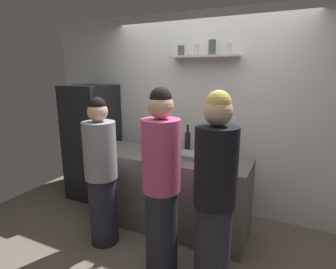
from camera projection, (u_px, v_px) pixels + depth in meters
ground_plane at (164, 256)px, 2.75m from camera, size 5.28×5.28×0.00m
back_wall_assembly at (205, 114)px, 3.55m from camera, size 4.80×0.32×2.60m
refrigerator at (93, 142)px, 3.98m from camera, size 0.61×0.69×1.68m
counter at (168, 191)px, 3.21m from camera, size 1.89×0.62×0.91m
baking_pan at (190, 155)px, 3.03m from camera, size 0.34×0.24×0.05m
utensil_holder at (147, 147)px, 3.23m from camera, size 0.11×0.11×0.22m
wine_bottle_pale_glass at (178, 152)px, 2.80m from camera, size 0.07×0.07×0.33m
wine_bottle_green_glass at (156, 150)px, 2.86m from camera, size 0.07×0.07×0.34m
wine_bottle_dark_glass at (188, 141)px, 3.24m from camera, size 0.07×0.07×0.35m
wine_bottle_amber_glass at (222, 147)px, 3.01m from camera, size 0.06×0.06×0.31m
water_bottle_plastic at (164, 140)px, 3.34m from camera, size 0.09×0.09×0.25m
person_blonde at (214, 199)px, 2.13m from camera, size 0.34×0.34×1.73m
person_grey_hoodie at (101, 175)px, 2.81m from camera, size 0.34×0.34×1.62m
person_pink_top at (161, 185)px, 2.38m from camera, size 0.34×0.34×1.74m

